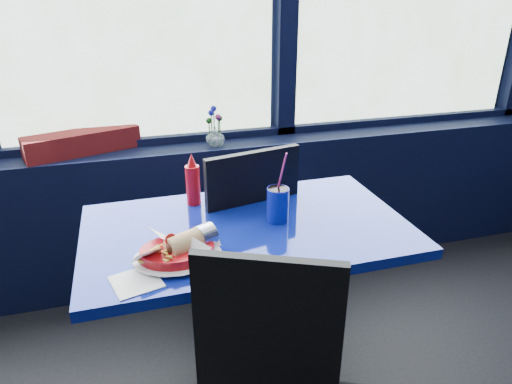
% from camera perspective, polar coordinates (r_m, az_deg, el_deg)
% --- Properties ---
extents(window_sill, '(5.00, 0.26, 0.80)m').
position_cam_1_polar(window_sill, '(2.60, -12.54, -3.06)').
color(window_sill, black).
rests_on(window_sill, ground).
extents(near_table, '(1.20, 0.70, 0.75)m').
position_cam_1_polar(near_table, '(1.81, -1.09, -9.31)').
color(near_table, black).
rests_on(near_table, ground).
extents(chair_near_back, '(0.52, 0.52, 0.97)m').
position_cam_1_polar(chair_near_back, '(2.10, -0.59, -4.55)').
color(chair_near_back, black).
rests_on(chair_near_back, ground).
extents(planter_box, '(0.57, 0.31, 0.11)m').
position_cam_1_polar(planter_box, '(2.47, -20.86, 5.85)').
color(planter_box, maroon).
rests_on(planter_box, window_sill).
extents(flower_vase, '(0.13, 0.14, 0.21)m').
position_cam_1_polar(flower_vase, '(2.42, -5.14, 7.20)').
color(flower_vase, silver).
rests_on(flower_vase, window_sill).
extents(food_basket, '(0.26, 0.24, 0.09)m').
position_cam_1_polar(food_basket, '(1.51, -9.58, -7.20)').
color(food_basket, '#BA0C13').
rests_on(food_basket, near_table).
extents(ketchup_bottle, '(0.06, 0.06, 0.22)m').
position_cam_1_polar(ketchup_bottle, '(1.86, -7.90, 1.25)').
color(ketchup_bottle, '#BA0C13').
rests_on(ketchup_bottle, near_table).
extents(soda_cup, '(0.08, 0.08, 0.28)m').
position_cam_1_polar(soda_cup, '(1.72, 2.74, -1.48)').
color(soda_cup, '#0D1998').
rests_on(soda_cup, near_table).
extents(napkin, '(0.17, 0.17, 0.00)m').
position_cam_1_polar(napkin, '(1.45, -14.75, -10.79)').
color(napkin, white).
rests_on(napkin, near_table).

